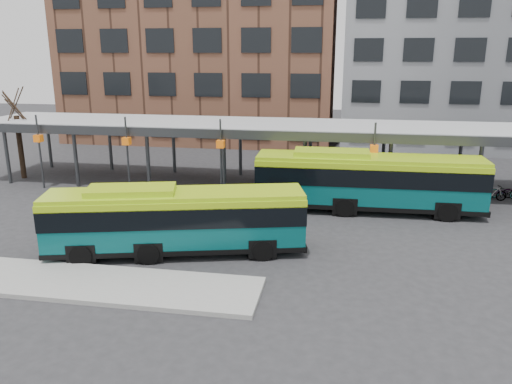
% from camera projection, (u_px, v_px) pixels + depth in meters
% --- Properties ---
extents(ground, '(120.00, 120.00, 0.00)m').
position_uv_depth(ground, '(236.00, 263.00, 21.12)').
color(ground, '#28282B').
rests_on(ground, ground).
extents(boarding_island, '(14.00, 3.00, 0.18)m').
position_uv_depth(boarding_island, '(80.00, 282.00, 19.16)').
color(boarding_island, gray).
rests_on(boarding_island, ground).
extents(canopy, '(40.00, 6.53, 4.80)m').
position_uv_depth(canopy, '(276.00, 128.00, 32.27)').
color(canopy, '#999B9E').
rests_on(canopy, ground).
extents(tree, '(1.64, 1.64, 5.60)m').
position_uv_depth(tree, '(20.00, 144.00, 34.81)').
color(tree, black).
rests_on(tree, ground).
extents(building_brick, '(26.00, 14.00, 22.00)m').
position_uv_depth(building_brick, '(204.00, 28.00, 50.14)').
color(building_brick, brown).
rests_on(building_brick, ground).
extents(building_grey, '(24.00, 14.00, 20.00)m').
position_uv_depth(building_grey, '(476.00, 37.00, 46.11)').
color(building_grey, slate).
rests_on(building_grey, ground).
extents(bus_front, '(11.39, 5.07, 3.08)m').
position_uv_depth(bus_front, '(175.00, 219.00, 21.77)').
color(bus_front, '#074C4E').
rests_on(bus_front, ground).
extents(bus_rear, '(12.41, 3.01, 3.41)m').
position_uv_depth(bus_rear, '(367.00, 180.00, 27.65)').
color(bus_rear, '#074C4E').
rests_on(bus_rear, ground).
extents(bike_rack, '(6.90, 1.45, 1.07)m').
position_uv_depth(bike_rack, '(497.00, 192.00, 30.17)').
color(bike_rack, slate).
rests_on(bike_rack, ground).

